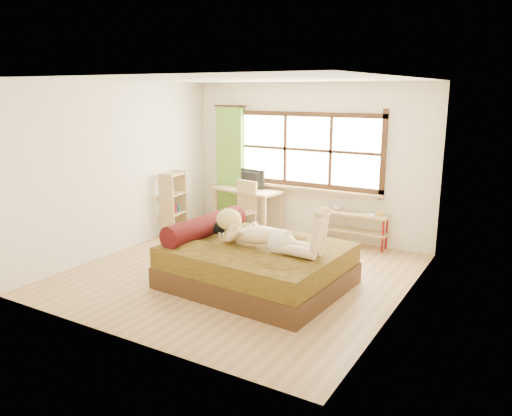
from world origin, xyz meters
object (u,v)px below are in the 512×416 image
Objects in this scene: woman at (265,223)px; bookshelf at (173,204)px; bed at (253,263)px; kitten at (216,226)px; desk at (248,195)px; chair at (243,206)px; pipe_shelf at (354,222)px.

bookshelf is at bearing 156.42° from woman.
bed is 0.78m from kitten.
desk is 1.19× the size of bookshelf.
chair is (-0.65, 1.74, -0.13)m from kitten.
desk is (-1.43, 2.20, 0.39)m from bed.
desk is (-1.64, 2.25, -0.20)m from woman.
desk is at bearing 113.67° from kitten.
kitten is at bearing -59.97° from chair.
pipe_shelf is at bearing 84.57° from woman.
bed is 2.03× the size of pipe_shelf.
woman is at bearing -99.89° from pipe_shelf.
bed is at bearing -4.62° from kitten.
chair reaches higher than desk.
pipe_shelf is (1.90, 0.48, -0.14)m from chair.
woman is 2.45m from pipe_shelf.
bed reaches higher than pipe_shelf.
bookshelf is (-3.04, -1.00, 0.16)m from pipe_shelf.
desk reaches higher than pipe_shelf.
bed is 2.39m from pipe_shelf.
chair reaches higher than pipe_shelf.
chair is 1.96m from pipe_shelf.
woman is at bearing -44.44° from desk.
kitten is 0.25× the size of desk.
woman is 1.35× the size of pipe_shelf.
bookshelf is at bearing -129.87° from desk.
pipe_shelf is 1.02× the size of bookshelf.
kitten is at bearing 173.85° from woman.
bookshelf is (-1.03, -0.88, -0.12)m from desk.
chair is at bearing 114.12° from kitten.
bed is at bearing -47.39° from desk.
bed is 2.80m from bookshelf.
bed is 2.34× the size of chair.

